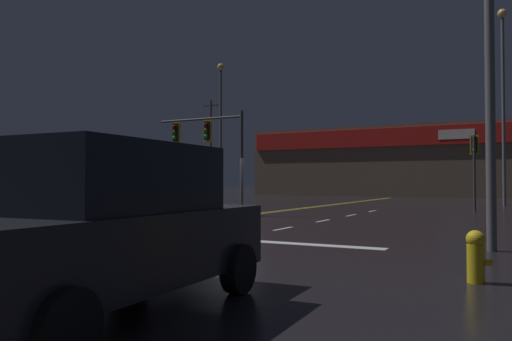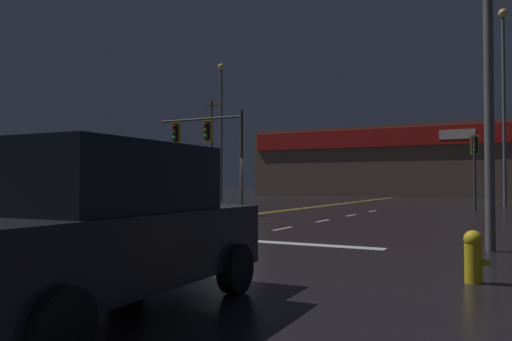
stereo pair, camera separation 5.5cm
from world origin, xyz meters
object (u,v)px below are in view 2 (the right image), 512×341
Objects in this scene: traffic_signal_corner_northwest at (174,167)px; parked_car at (103,227)px; traffic_signal_median at (205,138)px; fire_hydrant at (473,255)px; streetlight_near_left at (221,115)px; traffic_signal_corner_northeast at (475,155)px; streetlight_far_median at (504,84)px.

traffic_signal_corner_northwest is 27.51m from parked_car.
parked_car is (8.35, -14.54, -2.51)m from traffic_signal_median.
fire_hydrant is at bearing -42.46° from traffic_signal_median.
parked_car is at bearing -60.14° from traffic_signal_median.
fire_hydrant is at bearing -51.70° from streetlight_near_left.
streetlight_near_left is (-18.66, 5.65, 3.94)m from traffic_signal_corner_northeast.
streetlight_near_left is (-0.52, 6.75, 4.33)m from traffic_signal_corner_northwest.
fire_hydrant is 5.12m from parked_car.
traffic_signal_corner_northwest is at bearing 136.33° from fire_hydrant.
parked_car is at bearing -54.36° from traffic_signal_corner_northwest.
fire_hydrant is at bearing 46.07° from parked_car.
streetlight_far_median is 2.81× the size of parked_car.
traffic_signal_corner_northeast is at bearing 94.04° from fire_hydrant.
traffic_signal_median is 6.02× the size of fire_hydrant.
streetlight_far_median is 31.10m from parked_car.
traffic_signal_corner_northeast is at bearing -16.83° from streetlight_near_left.
traffic_signal_corner_northwest is 0.77× the size of parked_car.
streetlight_far_median is (19.87, 1.14, 0.77)m from streetlight_near_left.
traffic_signal_corner_northwest is 0.31× the size of streetlight_near_left.
fire_hydrant is (0.19, -26.54, -7.15)m from streetlight_far_median.
traffic_signal_corner_northeast is at bearing 3.47° from traffic_signal_corner_northwest.
traffic_signal_corner_northwest is (-7.66, 7.78, -1.00)m from traffic_signal_median.
streetlight_near_left is at bearing 94.37° from traffic_signal_corner_northwest.
parked_car is (16.01, -22.32, -1.51)m from traffic_signal_corner_northwest.
traffic_signal_median is at bearing 137.54° from fire_hydrant.
streetlight_far_median reaches higher than fire_hydrant.
parked_car is (16.52, -29.07, -5.83)m from streetlight_near_left.
traffic_signal_median is 17.00m from streetlight_near_left.
streetlight_far_median is at bearing 90.41° from fire_hydrant.
fire_hydrant is at bearing -89.59° from streetlight_far_median.
parked_car is (-2.14, -23.42, -1.90)m from traffic_signal_corner_northeast.
traffic_signal_median is at bearing -139.73° from traffic_signal_corner_northeast.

